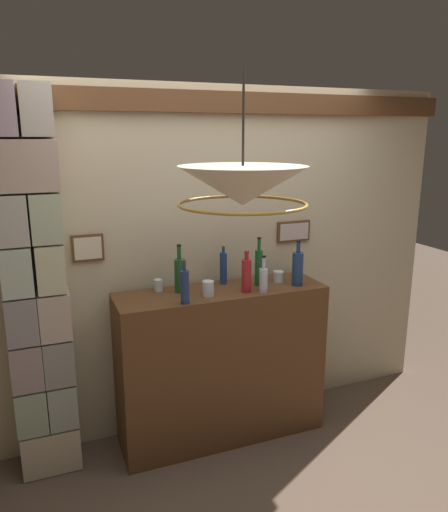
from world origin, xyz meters
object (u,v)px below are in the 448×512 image
object	(u,v)px
liquor_bottle_amaro	(246,275)
glass_tumbler_rocks	(208,289)
glass_tumbler_highball	(158,285)
pendant_lamp	(243,187)
liquor_bottle_rum	(180,274)
liquor_bottle_vermouth	(263,279)
liquor_bottle_tequila	(259,266)
liquor_bottle_whiskey	(223,267)
glass_tumbler_shot	(278,277)
liquor_bottle_mezcal	(185,286)
liquor_bottle_port	(298,268)

from	to	relation	value
liquor_bottle_amaro	glass_tumbler_rocks	distance (m)	0.28
glass_tumbler_highball	pendant_lamp	world-z (taller)	pendant_lamp
liquor_bottle_amaro	liquor_bottle_rum	world-z (taller)	liquor_bottle_rum
glass_tumbler_rocks	pendant_lamp	distance (m)	1.06
liquor_bottle_rum	liquor_bottle_vermouth	distance (m)	0.56
liquor_bottle_tequila	liquor_bottle_whiskey	bearing A→B (deg)	150.80
liquor_bottle_rum	glass_tumbler_shot	xyz separation A→B (m)	(0.73, -0.03, -0.09)
pendant_lamp	liquor_bottle_whiskey	bearing A→B (deg)	73.67
liquor_bottle_mezcal	glass_tumbler_rocks	world-z (taller)	liquor_bottle_mezcal
liquor_bottle_tequila	liquor_bottle_amaro	bearing A→B (deg)	-143.12
glass_tumbler_highball	glass_tumbler_shot	distance (m)	0.86
liquor_bottle_whiskey	liquor_bottle_port	size ratio (longest dim) A/B	0.88
liquor_bottle_mezcal	glass_tumbler_highball	bearing A→B (deg)	107.29
liquor_bottle_amaro	liquor_bottle_tequila	bearing A→B (deg)	36.88
liquor_bottle_whiskey	liquor_bottle_vermouth	distance (m)	0.32
liquor_bottle_tequila	glass_tumbler_highball	bearing A→B (deg)	169.39
glass_tumbler_shot	pendant_lamp	distance (m)	1.33
glass_tumbler_rocks	glass_tumbler_shot	xyz separation A→B (m)	(0.58, 0.11, -0.01)
liquor_bottle_port	liquor_bottle_tequila	bearing A→B (deg)	158.69
liquor_bottle_whiskey	glass_tumbler_rocks	size ratio (longest dim) A/B	2.80
glass_tumbler_rocks	glass_tumbler_highball	distance (m)	0.35
liquor_bottle_amaro	liquor_bottle_mezcal	world-z (taller)	liquor_bottle_amaro
liquor_bottle_amaro	glass_tumbler_rocks	bearing A→B (deg)	177.08
liquor_bottle_whiskey	pendant_lamp	bearing A→B (deg)	-106.33
glass_tumbler_highball	glass_tumbler_shot	bearing A→B (deg)	-7.03
liquor_bottle_whiskey	pendant_lamp	size ratio (longest dim) A/B	0.46
liquor_bottle_amaro	liquor_bottle_port	distance (m)	0.39
liquor_bottle_port	pendant_lamp	xyz separation A→B (m)	(-0.75, -0.75, 0.66)
liquor_bottle_port	glass_tumbler_shot	xyz separation A→B (m)	(-0.08, 0.12, -0.09)
liquor_bottle_rum	liquor_bottle_port	distance (m)	0.82
liquor_bottle_whiskey	liquor_bottle_tequila	bearing A→B (deg)	-29.20
liquor_bottle_vermouth	glass_tumbler_rocks	size ratio (longest dim) A/B	2.47
liquor_bottle_amaro	glass_tumbler_shot	size ratio (longest dim) A/B	3.72
liquor_bottle_whiskey	liquor_bottle_mezcal	bearing A→B (deg)	-141.73
glass_tumbler_rocks	glass_tumbler_highball	world-z (taller)	glass_tumbler_rocks
liquor_bottle_vermouth	liquor_bottle_rum	bearing A→B (deg)	159.13
liquor_bottle_amaro	liquor_bottle_tequila	size ratio (longest dim) A/B	0.83
liquor_bottle_whiskey	liquor_bottle_amaro	bearing A→B (deg)	-71.31
liquor_bottle_rum	glass_tumbler_shot	world-z (taller)	liquor_bottle_rum
liquor_bottle_rum	glass_tumbler_shot	distance (m)	0.73
liquor_bottle_rum	liquor_bottle_amaro	bearing A→B (deg)	-21.02
glass_tumbler_rocks	glass_tumbler_shot	bearing A→B (deg)	11.22
liquor_bottle_rum	liquor_bottle_mezcal	size ratio (longest dim) A/B	1.16
liquor_bottle_tequila	glass_tumbler_rocks	size ratio (longest dim) A/B	3.39
liquor_bottle_vermouth	pendant_lamp	world-z (taller)	pendant_lamp
liquor_bottle_amaro	liquor_bottle_port	size ratio (longest dim) A/B	0.88
glass_tumbler_highball	glass_tumbler_shot	world-z (taller)	glass_tumbler_highball
liquor_bottle_port	liquor_bottle_whiskey	bearing A→B (deg)	154.92
liquor_bottle_amaro	pendant_lamp	size ratio (longest dim) A/B	0.46
glass_tumbler_shot	liquor_bottle_tequila	bearing A→B (deg)	-172.29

